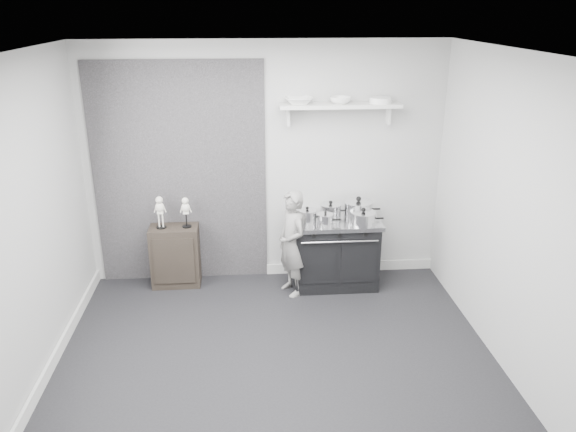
% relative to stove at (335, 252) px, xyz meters
% --- Properties ---
extents(ground, '(4.00, 4.00, 0.00)m').
position_rel_stove_xyz_m(ground, '(-0.76, -1.48, -0.40)').
color(ground, black).
rests_on(ground, ground).
extents(room_shell, '(4.02, 3.62, 2.71)m').
position_rel_stove_xyz_m(room_shell, '(-0.85, -1.33, 1.24)').
color(room_shell, '#B5B5B2').
rests_on(room_shell, ground).
extents(wall_shelf, '(1.30, 0.26, 0.24)m').
position_rel_stove_xyz_m(wall_shelf, '(0.04, 0.20, 1.61)').
color(wall_shelf, silver).
rests_on(wall_shelf, room_shell).
extents(stove, '(0.99, 0.62, 0.79)m').
position_rel_stove_xyz_m(stove, '(0.00, 0.00, 0.00)').
color(stove, black).
rests_on(stove, ground).
extents(side_cabinet, '(0.54, 0.32, 0.70)m').
position_rel_stove_xyz_m(side_cabinet, '(-1.81, 0.13, -0.05)').
color(side_cabinet, black).
rests_on(side_cabinet, ground).
extents(child, '(0.44, 0.51, 1.19)m').
position_rel_stove_xyz_m(child, '(-0.50, -0.18, 0.20)').
color(child, gray).
rests_on(child, ground).
extents(pot_front_left, '(0.30, 0.21, 0.20)m').
position_rel_stove_xyz_m(pot_front_left, '(-0.33, -0.09, 0.47)').
color(pot_front_left, silver).
rests_on(pot_front_left, stove).
extents(pot_back_left, '(0.33, 0.24, 0.19)m').
position_rel_stove_xyz_m(pot_back_left, '(-0.04, 0.10, 0.47)').
color(pot_back_left, silver).
rests_on(pot_back_left, stove).
extents(pot_back_right, '(0.41, 0.33, 0.24)m').
position_rel_stove_xyz_m(pot_back_right, '(0.27, 0.08, 0.48)').
color(pot_back_right, silver).
rests_on(pot_back_right, stove).
extents(pot_front_right, '(0.37, 0.28, 0.19)m').
position_rel_stove_xyz_m(pot_front_right, '(0.27, -0.17, 0.47)').
color(pot_front_right, silver).
rests_on(pot_front_right, stove).
extents(pot_front_center, '(0.26, 0.18, 0.15)m').
position_rel_stove_xyz_m(pot_front_center, '(-0.14, -0.14, 0.45)').
color(pot_front_center, silver).
rests_on(pot_front_center, stove).
extents(skeleton_full, '(0.12, 0.08, 0.42)m').
position_rel_stove_xyz_m(skeleton_full, '(-1.94, 0.13, 0.51)').
color(skeleton_full, white).
rests_on(skeleton_full, side_cabinet).
extents(skeleton_torso, '(0.11, 0.07, 0.40)m').
position_rel_stove_xyz_m(skeleton_torso, '(-1.66, 0.13, 0.50)').
color(skeleton_torso, white).
rests_on(skeleton_torso, side_cabinet).
extents(bowl_large, '(0.30, 0.30, 0.07)m').
position_rel_stove_xyz_m(bowl_large, '(-0.40, 0.19, 1.68)').
color(bowl_large, white).
rests_on(bowl_large, wall_shelf).
extents(bowl_small, '(0.23, 0.23, 0.07)m').
position_rel_stove_xyz_m(bowl_small, '(0.04, 0.19, 1.68)').
color(bowl_small, white).
rests_on(bowl_small, wall_shelf).
extents(plate_stack, '(0.24, 0.24, 0.06)m').
position_rel_stove_xyz_m(plate_stack, '(0.47, 0.19, 1.67)').
color(plate_stack, white).
rests_on(plate_stack, wall_shelf).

